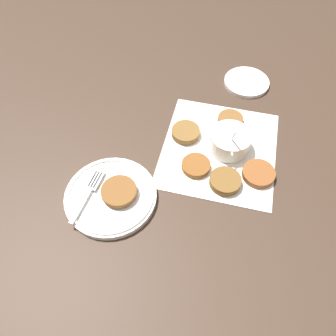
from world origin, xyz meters
name	(u,v)px	position (x,y,z in m)	size (l,w,h in m)	color
ground_plane	(212,155)	(0.00, 0.00, 0.00)	(4.00, 4.00, 0.00)	#38281E
napkin	(219,149)	(-0.02, 0.02, 0.00)	(0.39, 0.37, 0.00)	silver
sauce_bowl	(230,142)	(-0.02, 0.04, 0.03)	(0.12, 0.11, 0.11)	white
fritter_0	(196,165)	(0.05, -0.05, 0.01)	(0.08, 0.08, 0.01)	brown
fritter_1	(230,119)	(-0.13, 0.06, 0.01)	(0.07, 0.07, 0.01)	brown
fritter_2	(186,132)	(-0.07, -0.07, 0.01)	(0.08, 0.08, 0.02)	brown
fritter_3	(259,173)	(0.06, 0.12, 0.01)	(0.09, 0.09, 0.02)	brown
fritter_4	(225,181)	(0.09, 0.03, 0.01)	(0.08, 0.08, 0.02)	brown
serving_plate	(111,196)	(0.15, -0.26, 0.01)	(0.23, 0.23, 0.02)	white
fritter_on_plate	(119,191)	(0.14, -0.24, 0.03)	(0.09, 0.09, 0.01)	brown
fork	(90,190)	(0.14, -0.31, 0.02)	(0.16, 0.06, 0.00)	silver
extra_saucer	(247,82)	(-0.30, 0.12, 0.01)	(0.14, 0.14, 0.01)	white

